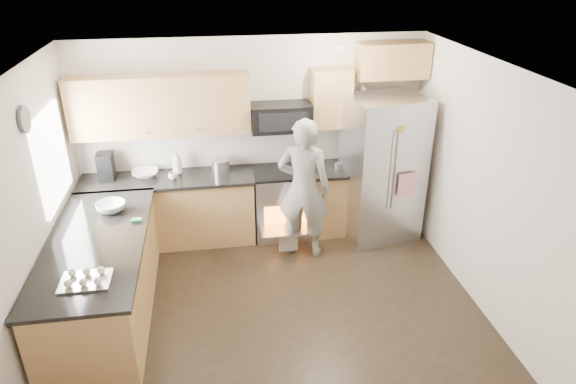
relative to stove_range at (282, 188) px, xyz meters
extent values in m
plane|color=black|center=(-0.35, -1.69, -0.68)|extent=(4.50, 4.50, 0.00)
cube|color=beige|center=(-0.35, 0.31, 0.62)|extent=(4.50, 0.04, 2.60)
cube|color=beige|center=(-0.35, -3.69, 0.62)|extent=(4.50, 0.04, 2.60)
cube|color=beige|center=(-2.60, -1.69, 0.62)|extent=(0.04, 4.00, 2.60)
cube|color=beige|center=(1.90, -1.69, 0.62)|extent=(0.04, 4.00, 2.60)
cube|color=white|center=(-0.35, -1.69, 1.92)|extent=(4.50, 4.00, 0.04)
cube|color=white|center=(-2.58, -0.69, 0.87)|extent=(0.04, 1.00, 1.00)
cylinder|color=#F8E8C6|center=(0.55, -0.59, 1.91)|extent=(0.14, 0.14, 0.02)
cylinder|color=#474754|center=(-2.57, -1.24, 1.47)|extent=(0.03, 0.26, 0.26)
cube|color=#B28E47|center=(-1.48, 0.01, -0.24)|extent=(2.15, 0.60, 0.87)
cube|color=black|center=(-1.48, 0.00, 0.23)|extent=(2.19, 0.64, 0.04)
cube|color=#B28E47|center=(0.65, 0.01, -0.24)|extent=(0.50, 0.60, 0.87)
cube|color=black|center=(0.65, 0.00, 0.23)|extent=(0.54, 0.64, 0.04)
cube|color=#B28E47|center=(-1.47, 0.14, 1.15)|extent=(2.16, 0.33, 0.74)
cube|color=#B28E47|center=(0.65, 0.14, 1.15)|extent=(0.50, 0.33, 0.74)
cube|color=#B28E47|center=(1.43, 0.14, 1.60)|extent=(0.90, 0.33, 0.44)
imported|color=silver|center=(-1.75, 0.10, 0.29)|extent=(0.32, 0.32, 0.08)
imported|color=white|center=(-1.34, 0.14, 0.41)|extent=(0.12, 0.12, 0.32)
imported|color=white|center=(-1.40, -0.05, 0.29)|extent=(0.11, 0.11, 0.09)
cylinder|color=#B7B7BC|center=(-0.79, 0.12, 0.33)|extent=(0.23, 0.23, 0.16)
cube|color=black|center=(-2.21, 0.07, 0.42)|extent=(0.19, 0.23, 0.35)
cylinder|color=#B7B7BC|center=(0.74, -0.04, 0.29)|extent=(0.09, 0.09, 0.08)
cube|color=#B28E47|center=(-2.10, -1.44, -0.24)|extent=(0.90, 2.30, 0.87)
cube|color=black|center=(-2.10, -1.44, 0.23)|extent=(0.96, 2.36, 0.04)
imported|color=silver|center=(-2.04, -0.81, 0.30)|extent=(0.32, 0.32, 0.10)
cube|color=#2FA75A|center=(-1.73, -1.10, 0.26)|extent=(0.10, 0.07, 0.03)
cube|color=#B7B7BC|center=(-2.06, -2.15, 0.29)|extent=(0.43, 0.33, 0.09)
cube|color=#B7B7BC|center=(0.00, -0.01, -0.23)|extent=(0.76, 0.62, 0.90)
cube|color=black|center=(0.00, -0.01, 0.24)|extent=(0.76, 0.60, 0.03)
cube|color=orange|center=(0.00, -0.33, -0.28)|extent=(0.56, 0.02, 0.34)
cube|color=#B7B7BC|center=(0.00, -0.49, -0.36)|extent=(0.70, 0.34, 0.03)
cube|color=silver|center=(0.00, -0.54, -0.50)|extent=(0.24, 0.03, 0.28)
cube|color=black|center=(0.00, 0.11, 0.94)|extent=(0.76, 0.40, 0.34)
cube|color=#B7B7BC|center=(1.28, -0.21, 0.28)|extent=(1.05, 0.88, 1.92)
cylinder|color=#B7B7BC|center=(1.25, -0.59, 0.42)|extent=(0.02, 0.02, 1.04)
cylinder|color=#B7B7BC|center=(1.32, -0.59, 0.42)|extent=(0.02, 0.02, 1.04)
cube|color=pink|center=(1.49, -0.58, 0.21)|extent=(0.25, 0.05, 0.31)
cube|color=#99A9F6|center=(1.10, -0.58, 0.73)|extent=(0.19, 0.04, 0.23)
imported|color=gray|center=(0.19, -0.52, 0.22)|extent=(0.77, 0.64, 1.80)
camera|label=1|loc=(-0.87, -6.09, 2.93)|focal=32.00mm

